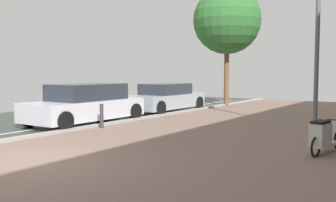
{
  "coord_description": "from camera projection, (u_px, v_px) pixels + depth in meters",
  "views": [
    {
      "loc": [
        6.77,
        -4.7,
        1.85
      ],
      "look_at": [
        2.01,
        2.37,
        1.19
      ],
      "focal_mm": 41.58,
      "sensor_mm": 36.0,
      "label": 1
    }
  ],
  "objects": [
    {
      "name": "ground",
      "position": [
        68.0,
        175.0,
        7.01
      ],
      "size": [
        21.0,
        40.0,
        0.13
      ],
      "color": "#333732"
    },
    {
      "name": "scooter_near",
      "position": [
        324.0,
        136.0,
        8.7
      ],
      "size": [
        0.62,
        1.74,
        0.79
      ],
      "color": "black",
      "rests_on": "ground"
    },
    {
      "name": "parked_car_near",
      "position": [
        86.0,
        104.0,
        13.88
      ],
      "size": [
        1.94,
        4.49,
        1.4
      ],
      "color": "silver",
      "rests_on": "ground"
    },
    {
      "name": "parked_car_far",
      "position": [
        165.0,
        98.0,
        17.97
      ],
      "size": [
        1.89,
        4.3,
        1.27
      ],
      "color": "#A0A9B0",
      "rests_on": "ground"
    },
    {
      "name": "lamp_post",
      "position": [
        318.0,
        12.0,
        12.08
      ],
      "size": [
        0.2,
        0.52,
        6.7
      ],
      "color": "slate",
      "rests_on": "ground"
    },
    {
      "name": "street_tree",
      "position": [
        227.0,
        20.0,
        20.62
      ],
      "size": [
        3.6,
        3.6,
        6.35
      ],
      "color": "brown",
      "rests_on": "ground"
    },
    {
      "name": "bollard_far",
      "position": [
        102.0,
        116.0,
        12.65
      ],
      "size": [
        0.12,
        0.12,
        0.79
      ],
      "color": "#38383D",
      "rests_on": "ground"
    }
  ]
}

